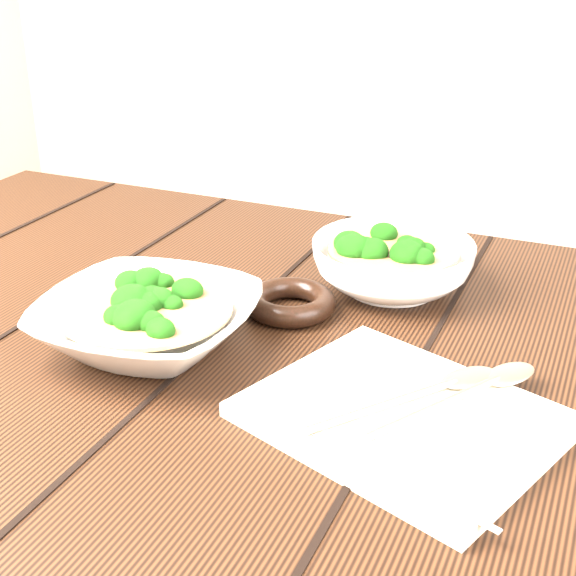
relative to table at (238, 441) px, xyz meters
The scene contains 7 objects.
table is the anchor object (origin of this frame).
soup_bowl_front 0.17m from the table, 149.90° to the right, with size 0.22×0.22×0.06m.
soup_bowl_back 0.26m from the table, 60.15° to the left, with size 0.20×0.20×0.07m.
trivet 0.16m from the table, 73.60° to the left, with size 0.10×0.10×0.02m, color black.
napkin 0.24m from the table, 20.43° to the right, with size 0.24×0.19×0.01m, color beige.
spoon_left 0.25m from the table, ahead, with size 0.13×0.17×0.01m.
spoon_right 0.28m from the table, ahead, with size 0.12×0.18×0.01m.
Camera 1 is at (0.33, -0.63, 1.13)m, focal length 50.00 mm.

